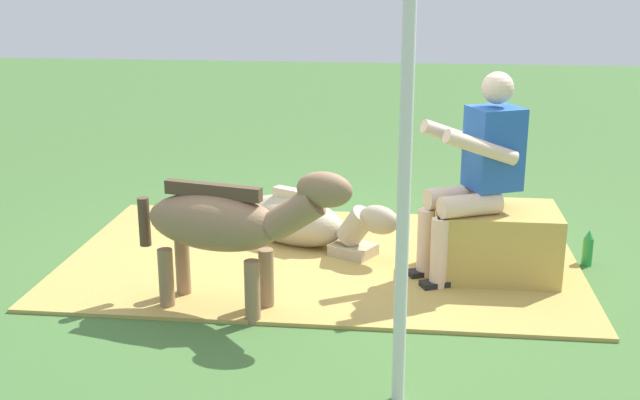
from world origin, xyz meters
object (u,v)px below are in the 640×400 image
at_px(pony_lying, 303,221).
at_px(soda_bottle, 588,248).
at_px(hay_bale, 496,243).
at_px(person_seated, 477,169).
at_px(tent_pole_left, 406,139).
at_px(pony_standing, 228,224).

xyz_separation_m(pony_lying, soda_bottle, (-1.99, 0.17, -0.07)).
height_order(hay_bale, person_seated, person_seated).
distance_m(hay_bale, pony_lying, 1.41).
bearing_deg(hay_bale, person_seated, 16.84).
height_order(soda_bottle, tent_pole_left, tent_pole_left).
distance_m(pony_standing, pony_lying, 1.26).
relative_size(person_seated, pony_standing, 1.02).
relative_size(pony_lying, soda_bottle, 5.13).
height_order(hay_bale, tent_pole_left, tent_pole_left).
bearing_deg(soda_bottle, tent_pole_left, 56.77).
xyz_separation_m(soda_bottle, tent_pole_left, (1.26, 1.92, 1.14)).
bearing_deg(pony_standing, soda_bottle, -155.91).
distance_m(pony_standing, tent_pole_left, 1.53).
xyz_separation_m(hay_bale, tent_pole_left, (0.60, 1.63, 1.03)).
distance_m(hay_bale, pony_standing, 1.79).
relative_size(pony_lying, tent_pole_left, 0.52).
bearing_deg(tent_pole_left, pony_lying, -70.68).
bearing_deg(pony_lying, soda_bottle, 175.12).
relative_size(person_seated, pony_lying, 1.04).
bearing_deg(person_seated, hay_bale, -163.16).
bearing_deg(pony_lying, hay_bale, 160.95).
bearing_deg(soda_bottle, person_seated, 22.64).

